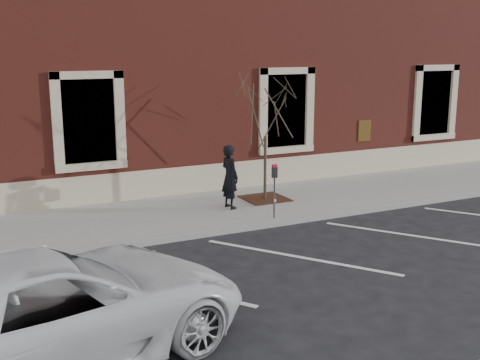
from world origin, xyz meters
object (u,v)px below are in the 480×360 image
man (230,177)px  white_truck (48,310)px  sapling (266,119)px  parking_meter (274,181)px

man → white_truck: bearing=128.3°
man → sapling: sapling is taller
sapling → parking_meter: bearing=-111.7°
man → white_truck: size_ratio=0.29×
sapling → white_truck: sapling is taller
man → parking_meter: 1.48m
white_truck → man: bearing=-57.8°
man → parking_meter: bearing=-165.8°
sapling → white_truck: bearing=-137.2°
white_truck → parking_meter: bearing=-68.1°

